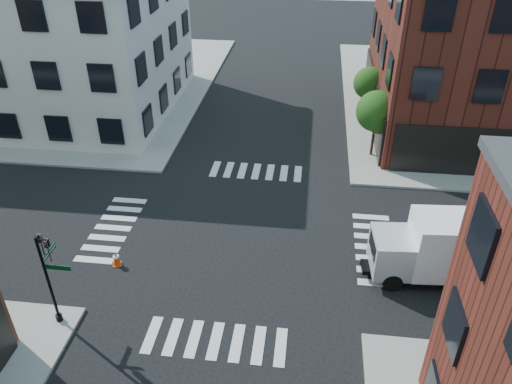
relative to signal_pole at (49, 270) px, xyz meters
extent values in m
plane|color=black|center=(6.72, 6.68, -2.86)|extent=(120.00, 120.00, 0.00)
cube|color=gray|center=(-14.28, 27.68, -2.78)|extent=(30.00, 30.00, 0.15)
cube|color=silver|center=(-12.28, 22.68, 2.64)|extent=(22.00, 16.00, 11.00)
cylinder|color=black|center=(14.22, 16.68, -1.97)|extent=(0.18, 0.18, 1.47)
cylinder|color=black|center=(14.22, 16.68, -1.24)|extent=(0.12, 0.12, 1.47)
sphere|color=#173D10|center=(14.22, 16.68, 0.44)|extent=(2.69, 2.69, 2.69)
sphere|color=#173D10|center=(14.47, 16.58, -0.10)|extent=(1.85, 1.85, 1.85)
cylinder|color=black|center=(14.22, 22.68, -2.04)|extent=(0.18, 0.18, 1.33)
cylinder|color=black|center=(14.22, 22.68, -1.38)|extent=(0.12, 0.12, 1.33)
sphere|color=#173D10|center=(14.22, 22.68, 0.14)|extent=(2.43, 2.43, 2.43)
sphere|color=#173D10|center=(14.47, 22.58, -0.35)|extent=(1.67, 1.67, 1.67)
cylinder|color=black|center=(-0.08, -0.12, -0.56)|extent=(0.12, 0.12, 4.60)
cylinder|color=black|center=(-0.08, -0.12, -2.56)|extent=(0.28, 0.28, 0.30)
cube|color=#053819|center=(0.47, -0.12, 0.29)|extent=(1.10, 0.03, 0.22)
cube|color=#053819|center=(-0.08, 0.43, 0.54)|extent=(0.03, 1.10, 0.22)
imported|color=black|center=(0.27, -0.02, 1.04)|extent=(0.22, 0.18, 1.10)
imported|color=black|center=(-0.18, 0.23, 1.04)|extent=(0.18, 0.22, 1.10)
cube|color=white|center=(17.65, 4.88, -0.93)|extent=(5.48, 2.67, 2.85)
cube|color=maroon|center=(17.73, 3.71, -0.93)|extent=(2.02, 0.19, 0.64)
cube|color=maroon|center=(17.56, 6.04, -0.93)|extent=(2.02, 0.19, 0.64)
cube|color=silver|center=(14.17, 4.62, -1.43)|extent=(1.99, 2.33, 1.84)
cube|color=black|center=(13.30, 4.56, -1.11)|extent=(0.22, 1.75, 0.83)
cube|color=black|center=(16.55, 4.80, -2.40)|extent=(7.39, 1.45, 0.23)
cylinder|color=black|center=(14.24, 3.66, -2.40)|extent=(0.94, 0.39, 0.92)
cylinder|color=black|center=(14.10, 5.58, -2.40)|extent=(0.94, 0.39, 0.92)
cylinder|color=black|center=(17.53, 3.90, -2.40)|extent=(0.94, 0.39, 0.92)
cylinder|color=black|center=(17.39, 5.82, -2.40)|extent=(0.94, 0.39, 0.92)
cylinder|color=black|center=(19.59, 5.98, -2.40)|extent=(0.94, 0.39, 0.92)
cube|color=#EE400A|center=(1.02, 3.78, -2.84)|extent=(0.54, 0.54, 0.04)
cone|color=#EE400A|center=(1.02, 3.78, -2.47)|extent=(0.51, 0.51, 0.78)
cylinder|color=white|center=(1.02, 3.78, -2.35)|extent=(0.30, 0.30, 0.09)
camera|label=1|loc=(10.08, -14.03, 13.39)|focal=35.00mm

